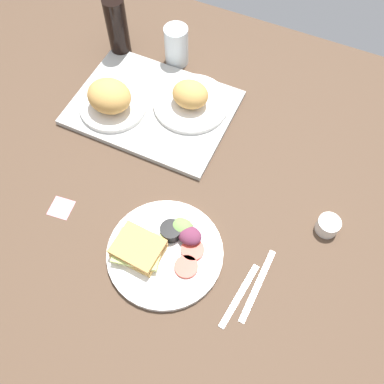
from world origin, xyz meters
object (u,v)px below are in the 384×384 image
knife (258,285)px  sticky_note (61,208)px  bread_plate_near (111,99)px  fork (239,295)px  espresso_cup (328,226)px  bread_plate_far (191,99)px  serving_tray (153,108)px  soda_bottle (117,27)px  plate_with_salad (163,249)px  drinking_glass (176,46)px

knife → sticky_note: (-52.79, -1.77, -0.19)cm
sticky_note → bread_plate_near: bearing=95.8°
fork → espresso_cup: bearing=-21.1°
bread_plate_near → bread_plate_far: bread_plate_near is taller
serving_tray → soda_bottle: (-19.83, 16.89, 8.73)cm
plate_with_salad → soda_bottle: size_ratio=1.46×
serving_tray → fork: (43.19, -40.86, -0.55)cm
drinking_glass → fork: drinking_glass is taller
bread_plate_far → espresso_cup: bread_plate_far is taller
bread_plate_near → fork: (53.11, -35.18, -5.46)cm
plate_with_salad → knife: 23.76cm
drinking_glass → espresso_cup: size_ratio=2.23×
espresso_cup → sticky_note: bearing=-160.5°
espresso_cup → fork: size_ratio=0.33×
plate_with_salad → fork: plate_with_salad is taller
bread_plate_far → drinking_glass: 19.93cm
serving_tray → sticky_note: (-6.60, -38.63, -0.74)cm
drinking_glass → knife: (48.24, -57.39, -5.98)cm
bread_plate_far → sticky_note: bearing=-110.9°
bread_plate_near → fork: bearing=-33.5°
serving_tray → fork: bearing=-43.4°
serving_tray → bread_plate_far: bread_plate_far is taller
drinking_glass → soda_bottle: size_ratio=0.65×
serving_tray → fork: size_ratio=2.65×
sticky_note → espresso_cup: bearing=19.5°
bread_plate_far → fork: size_ratio=1.28×
serving_tray → drinking_glass: (-2.05, 20.53, 5.43)cm
bread_plate_near → knife: 64.42cm
serving_tray → bread_plate_near: bread_plate_near is taller
bread_plate_far → serving_tray: bearing=-154.6°
soda_bottle → plate_with_salad: bearing=-52.6°
serving_tray → knife: 59.09cm
drinking_glass → knife: 75.21cm
drinking_glass → sticky_note: drinking_glass is taller
plate_with_salad → sticky_note: plate_with_salad is taller
bread_plate_near → sticky_note: size_ratio=3.47×
plate_with_salad → drinking_glass: 64.05cm
bread_plate_near → fork: 63.94cm
soda_bottle → espresso_cup: soda_bottle is taller
bread_plate_near → knife: bearing=-29.1°
bread_plate_far → espresso_cup: bearing=-24.2°
drinking_glass → sticky_note: size_ratio=2.23×
espresso_cup → soda_bottle: bearing=156.6°
serving_tray → soda_bottle: bearing=139.6°
fork → sticky_note: fork is taller
fork → plate_with_salad: bearing=90.7°
drinking_glass → sticky_note: 59.65cm
sticky_note → knife: bearing=1.9°
soda_bottle → drinking_glass: bearing=11.6°
fork → knife: bearing=-29.5°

